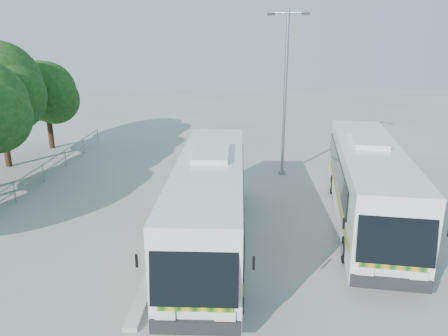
{
  "coord_description": "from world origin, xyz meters",
  "views": [
    {
      "loc": [
        0.64,
        -15.64,
        7.55
      ],
      "look_at": [
        -0.2,
        2.75,
        1.93
      ],
      "focal_mm": 35.0,
      "sensor_mm": 36.0,
      "label": 1
    }
  ],
  "objects_px": {
    "tree_far_e": "(47,92)",
    "coach_main": "(210,200)",
    "lamppost": "(285,87)",
    "coach_adjacent": "(368,182)"
  },
  "relations": [
    {
      "from": "tree_far_e",
      "to": "coach_main",
      "type": "xyz_separation_m",
      "value": [
        12.07,
        -14.0,
        -2.13
      ]
    },
    {
      "from": "tree_far_e",
      "to": "lamppost",
      "type": "distance_m",
      "value": 16.37
    },
    {
      "from": "tree_far_e",
      "to": "lamppost",
      "type": "bearing_deg",
      "value": -18.81
    },
    {
      "from": "coach_adjacent",
      "to": "tree_far_e",
      "type": "bearing_deg",
      "value": 154.75
    },
    {
      "from": "coach_main",
      "to": "coach_adjacent",
      "type": "xyz_separation_m",
      "value": [
        6.33,
        2.26,
        0.01
      ]
    },
    {
      "from": "tree_far_e",
      "to": "coach_main",
      "type": "relative_size",
      "value": 0.51
    },
    {
      "from": "tree_far_e",
      "to": "coach_adjacent",
      "type": "distance_m",
      "value": 21.92
    },
    {
      "from": "lamppost",
      "to": "tree_far_e",
      "type": "bearing_deg",
      "value": 176.16
    },
    {
      "from": "tree_far_e",
      "to": "coach_adjacent",
      "type": "relative_size",
      "value": 0.5
    },
    {
      "from": "coach_adjacent",
      "to": "lamppost",
      "type": "height_order",
      "value": "lamppost"
    }
  ]
}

